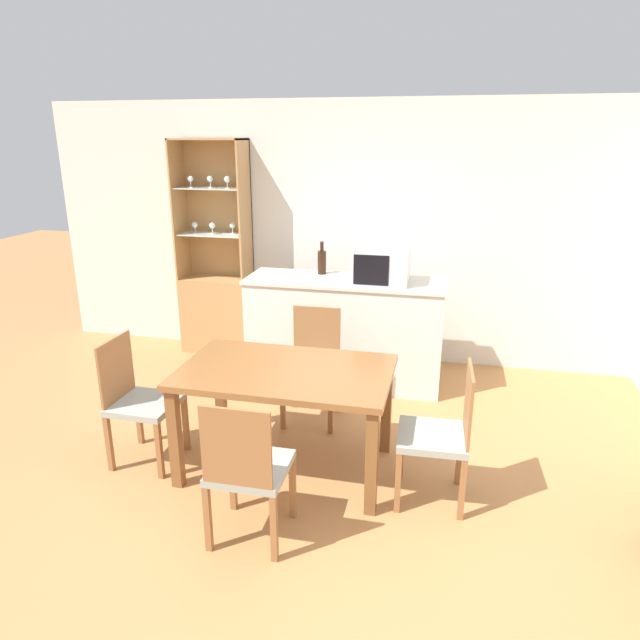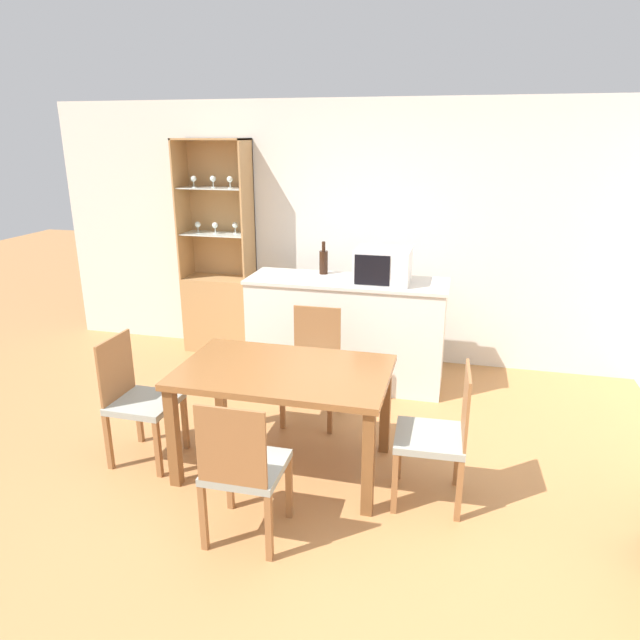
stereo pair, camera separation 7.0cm
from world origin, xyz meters
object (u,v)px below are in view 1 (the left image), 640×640
(dining_chair_side_left_near, at_px, (139,401))
(dining_chair_head_far, at_px, (313,366))
(dining_table, at_px, (286,383))
(dining_chair_head_near, at_px, (248,469))
(display_cabinet, at_px, (217,294))
(wine_bottle, at_px, (322,261))
(dining_chair_side_right_near, at_px, (440,434))
(microwave, at_px, (382,266))

(dining_chair_side_left_near, bearing_deg, dining_chair_head_far, 132.07)
(dining_table, relative_size, dining_chair_head_far, 1.55)
(dining_table, distance_m, dining_chair_side_left_near, 1.05)
(dining_chair_head_near, relative_size, dining_chair_head_far, 1.00)
(display_cabinet, relative_size, dining_chair_head_near, 2.42)
(dining_table, bearing_deg, dining_chair_head_near, -89.97)
(display_cabinet, xyz_separation_m, wine_bottle, (1.22, -0.35, 0.49))
(display_cabinet, xyz_separation_m, dining_table, (1.36, -2.07, 0.03))
(dining_table, distance_m, dining_chair_side_right_near, 1.05)
(dining_chair_side_left_near, relative_size, microwave, 1.91)
(dining_chair_side_right_near, height_order, dining_chair_head_far, same)
(dining_table, height_order, dining_chair_side_left_near, dining_chair_side_left_near)
(dining_chair_side_left_near, xyz_separation_m, dining_chair_head_far, (1.03, 0.89, 0.00))
(dining_chair_head_near, relative_size, microwave, 1.91)
(microwave, height_order, wine_bottle, wine_bottle)
(display_cabinet, distance_m, dining_chair_side_left_near, 2.23)
(dining_chair_side_right_near, xyz_separation_m, dining_chair_head_far, (-1.03, 0.89, 0.00))
(dining_chair_head_far, xyz_separation_m, wine_bottle, (-0.15, 0.95, 0.64))
(dining_table, distance_m, dining_chair_head_far, 0.79)
(dining_chair_side_right_near, height_order, microwave, microwave)
(dining_chair_side_left_near, xyz_separation_m, wine_bottle, (0.88, 1.84, 0.64))
(dining_table, relative_size, dining_chair_side_right_near, 1.55)
(dining_chair_head_near, xyz_separation_m, dining_chair_side_right_near, (1.03, 0.64, 0.00))
(dining_chair_side_left_near, height_order, wine_bottle, wine_bottle)
(dining_chair_side_left_near, distance_m, dining_chair_side_right_near, 2.06)
(dining_table, bearing_deg, display_cabinet, 123.40)
(dining_chair_side_left_near, distance_m, dining_chair_head_near, 1.21)
(dining_chair_side_left_near, distance_m, dining_chair_head_far, 1.36)
(dining_table, xyz_separation_m, microwave, (0.43, 1.52, 0.49))
(microwave, relative_size, wine_bottle, 1.55)
(display_cabinet, height_order, dining_chair_head_far, display_cabinet)
(display_cabinet, relative_size, wine_bottle, 7.20)
(microwave, bearing_deg, dining_chair_head_far, -119.88)
(dining_chair_head_far, bearing_deg, dining_chair_side_left_near, 39.66)
(dining_chair_side_left_near, relative_size, dining_chair_side_right_near, 1.00)
(dining_chair_head_near, bearing_deg, dining_chair_head_far, 89.54)
(display_cabinet, distance_m, dining_chair_side_right_near, 3.25)
(dining_chair_side_right_near, xyz_separation_m, wine_bottle, (-1.17, 1.84, 0.64))
(wine_bottle, bearing_deg, dining_chair_side_left_near, -115.54)
(dining_table, xyz_separation_m, dining_chair_side_right_near, (1.03, -0.13, -0.19))
(dining_chair_side_right_near, bearing_deg, dining_chair_head_far, 46.53)
(dining_table, height_order, wine_bottle, wine_bottle)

